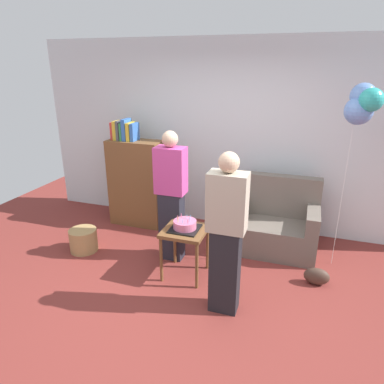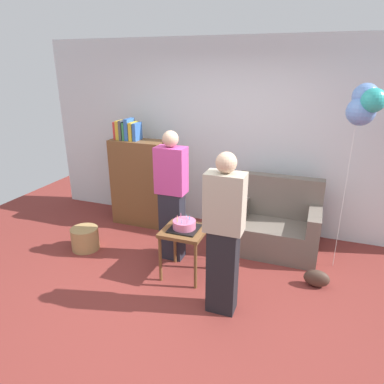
{
  "view_description": "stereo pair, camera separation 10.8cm",
  "coord_description": "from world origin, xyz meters",
  "px_view_note": "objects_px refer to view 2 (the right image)",
  "views": [
    {
      "loc": [
        1.04,
        -2.87,
        2.34
      ],
      "look_at": [
        -0.17,
        0.7,
        0.95
      ],
      "focal_mm": 32.57,
      "sensor_mm": 36.0,
      "label": 1
    },
    {
      "loc": [
        1.14,
        -2.83,
        2.34
      ],
      "look_at": [
        -0.17,
        0.7,
        0.95
      ],
      "focal_mm": 32.57,
      "sensor_mm": 36.0,
      "label": 2
    }
  ],
  "objects_px": {
    "wicker_basket": "(85,239)",
    "handbag": "(317,278)",
    "balloon_bunch": "(365,104)",
    "side_table": "(184,236)",
    "person_blowing_candles": "(172,196)",
    "couch": "(275,226)",
    "birthday_cake": "(184,225)",
    "bookshelf": "(139,180)",
    "person_holding_cake": "(224,235)"
  },
  "relations": [
    {
      "from": "couch",
      "to": "wicker_basket",
      "type": "height_order",
      "value": "couch"
    },
    {
      "from": "birthday_cake",
      "to": "person_blowing_candles",
      "type": "xyz_separation_m",
      "value": [
        -0.29,
        0.32,
        0.19
      ]
    },
    {
      "from": "side_table",
      "to": "wicker_basket",
      "type": "bearing_deg",
      "value": 175.95
    },
    {
      "from": "person_holding_cake",
      "to": "person_blowing_candles",
      "type": "bearing_deg",
      "value": -29.48
    },
    {
      "from": "person_blowing_candles",
      "to": "wicker_basket",
      "type": "bearing_deg",
      "value": 172.62
    },
    {
      "from": "side_table",
      "to": "bookshelf",
      "type": "bearing_deg",
      "value": 136.56
    },
    {
      "from": "handbag",
      "to": "couch",
      "type": "bearing_deg",
      "value": 128.89
    },
    {
      "from": "couch",
      "to": "birthday_cake",
      "type": "bearing_deg",
      "value": -132.44
    },
    {
      "from": "bookshelf",
      "to": "person_holding_cake",
      "type": "xyz_separation_m",
      "value": [
        1.76,
        -1.56,
        0.15
      ]
    },
    {
      "from": "couch",
      "to": "wicker_basket",
      "type": "relative_size",
      "value": 3.06
    },
    {
      "from": "bookshelf",
      "to": "birthday_cake",
      "type": "relative_size",
      "value": 5.02
    },
    {
      "from": "birthday_cake",
      "to": "handbag",
      "type": "bearing_deg",
      "value": 11.13
    },
    {
      "from": "side_table",
      "to": "person_holding_cake",
      "type": "height_order",
      "value": "person_holding_cake"
    },
    {
      "from": "couch",
      "to": "person_blowing_candles",
      "type": "distance_m",
      "value": 1.45
    },
    {
      "from": "bookshelf",
      "to": "handbag",
      "type": "bearing_deg",
      "value": -17.47
    },
    {
      "from": "person_holding_cake",
      "to": "handbag",
      "type": "xyz_separation_m",
      "value": [
        0.89,
        0.73,
        -0.73
      ]
    },
    {
      "from": "side_table",
      "to": "balloon_bunch",
      "type": "distance_m",
      "value": 2.39
    },
    {
      "from": "person_blowing_candles",
      "to": "handbag",
      "type": "distance_m",
      "value": 1.9
    },
    {
      "from": "balloon_bunch",
      "to": "couch",
      "type": "bearing_deg",
      "value": 169.24
    },
    {
      "from": "side_table",
      "to": "balloon_bunch",
      "type": "xyz_separation_m",
      "value": [
        1.71,
        0.83,
        1.45
      ]
    },
    {
      "from": "person_blowing_candles",
      "to": "handbag",
      "type": "xyz_separation_m",
      "value": [
        1.75,
        -0.04,
        -0.73
      ]
    },
    {
      "from": "side_table",
      "to": "handbag",
      "type": "xyz_separation_m",
      "value": [
        1.46,
        0.29,
        -0.4
      ]
    },
    {
      "from": "side_table",
      "to": "birthday_cake",
      "type": "height_order",
      "value": "birthday_cake"
    },
    {
      "from": "handbag",
      "to": "balloon_bunch",
      "type": "bearing_deg",
      "value": 65.36
    },
    {
      "from": "handbag",
      "to": "person_holding_cake",
      "type": "bearing_deg",
      "value": -140.58
    },
    {
      "from": "couch",
      "to": "handbag",
      "type": "distance_m",
      "value": 0.93
    },
    {
      "from": "handbag",
      "to": "balloon_bunch",
      "type": "relative_size",
      "value": 0.13
    },
    {
      "from": "side_table",
      "to": "couch",
      "type": "bearing_deg",
      "value": 47.56
    },
    {
      "from": "couch",
      "to": "side_table",
      "type": "xyz_separation_m",
      "value": [
        -0.9,
        -0.99,
        0.16
      ]
    },
    {
      "from": "person_blowing_candles",
      "to": "wicker_basket",
      "type": "xyz_separation_m",
      "value": [
        -1.18,
        -0.22,
        -0.68
      ]
    },
    {
      "from": "person_holding_cake",
      "to": "wicker_basket",
      "type": "bearing_deg",
      "value": -2.91
    },
    {
      "from": "wicker_basket",
      "to": "birthday_cake",
      "type": "bearing_deg",
      "value": -4.05
    },
    {
      "from": "person_holding_cake",
      "to": "birthday_cake",
      "type": "bearing_deg",
      "value": -25.6
    },
    {
      "from": "wicker_basket",
      "to": "handbag",
      "type": "xyz_separation_m",
      "value": [
        2.93,
        0.18,
        -0.05
      ]
    },
    {
      "from": "bookshelf",
      "to": "side_table",
      "type": "bearing_deg",
      "value": -43.44
    },
    {
      "from": "couch",
      "to": "balloon_bunch",
      "type": "xyz_separation_m",
      "value": [
        0.81,
        -0.15,
        1.61
      ]
    },
    {
      "from": "couch",
      "to": "birthday_cake",
      "type": "xyz_separation_m",
      "value": [
        -0.9,
        -0.99,
        0.3
      ]
    },
    {
      "from": "side_table",
      "to": "person_blowing_candles",
      "type": "distance_m",
      "value": 0.55
    },
    {
      "from": "birthday_cake",
      "to": "balloon_bunch",
      "type": "distance_m",
      "value": 2.31
    },
    {
      "from": "wicker_basket",
      "to": "balloon_bunch",
      "type": "bearing_deg",
      "value": 12.88
    },
    {
      "from": "wicker_basket",
      "to": "bookshelf",
      "type": "bearing_deg",
      "value": 74.41
    },
    {
      "from": "person_holding_cake",
      "to": "balloon_bunch",
      "type": "bearing_deg",
      "value": -119.68
    },
    {
      "from": "person_blowing_candles",
      "to": "balloon_bunch",
      "type": "height_order",
      "value": "balloon_bunch"
    },
    {
      "from": "person_blowing_candles",
      "to": "balloon_bunch",
      "type": "distance_m",
      "value": 2.35
    },
    {
      "from": "bookshelf",
      "to": "wicker_basket",
      "type": "height_order",
      "value": "bookshelf"
    },
    {
      "from": "wicker_basket",
      "to": "handbag",
      "type": "height_order",
      "value": "wicker_basket"
    },
    {
      "from": "person_blowing_candles",
      "to": "person_holding_cake",
      "type": "relative_size",
      "value": 1.0
    },
    {
      "from": "birthday_cake",
      "to": "wicker_basket",
      "type": "bearing_deg",
      "value": 175.95
    },
    {
      "from": "couch",
      "to": "side_table",
      "type": "distance_m",
      "value": 1.34
    },
    {
      "from": "couch",
      "to": "person_holding_cake",
      "type": "xyz_separation_m",
      "value": [
        -0.33,
        -1.43,
        0.49
      ]
    }
  ]
}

